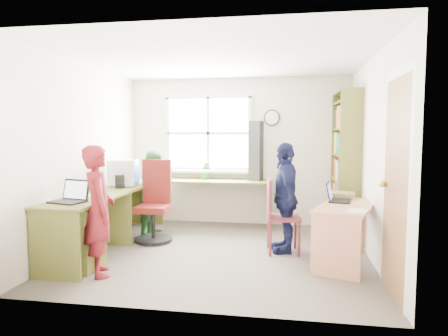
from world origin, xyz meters
name	(u,v)px	position (x,y,z in m)	size (l,w,h in m)	color
room	(223,156)	(0.01, 0.10, 1.22)	(3.64, 3.44, 2.44)	#4A433A
l_desk	(113,218)	(-1.31, -0.28, 0.46)	(2.38, 2.95, 0.75)	brown
right_desk	(346,221)	(1.49, -0.15, 0.49)	(0.89, 1.29, 0.68)	tan
bookshelf	(345,167)	(1.65, 1.19, 1.00)	(0.30, 1.02, 2.10)	brown
swivel_chair	(155,206)	(-1.01, 0.44, 0.48)	(0.54, 0.54, 1.13)	black
wooden_chair	(278,213)	(0.70, 0.14, 0.51)	(0.45, 0.45, 0.94)	maroon
crt_monitor	(123,173)	(-1.50, 0.51, 0.94)	(0.42, 0.38, 0.37)	silver
laptop_left	(71,197)	(-1.52, -0.85, 0.81)	(0.41, 0.37, 0.24)	black
laptop_right	(336,197)	(1.40, 0.07, 0.74)	(0.34, 0.38, 0.23)	black
speaker_a	(120,182)	(-1.45, 0.27, 0.84)	(0.10, 0.10, 0.18)	black
speaker_b	(132,178)	(-1.47, 0.76, 0.84)	(0.11, 0.11, 0.18)	black
cd_tower	(256,151)	(0.32, 1.46, 1.22)	(0.23, 0.22, 0.94)	black
game_box	(342,195)	(1.51, 0.40, 0.71)	(0.37, 0.37, 0.06)	red
paper_a	(95,194)	(-1.51, -0.31, 0.75)	(0.21, 0.29, 0.00)	silver
paper_b	(357,211)	(1.55, -0.51, 0.68)	(0.27, 0.32, 0.00)	silver
potted_plant	(205,171)	(-0.51, 1.47, 0.89)	(0.15, 0.12, 0.28)	#317C3C
person_red	(99,211)	(-1.14, -0.97, 0.69)	(0.50, 0.33, 1.38)	maroon
person_green	(155,193)	(-1.12, 0.77, 0.62)	(0.60, 0.47, 1.24)	#2D7234
person_navy	(285,197)	(0.79, 0.19, 0.69)	(0.81, 0.34, 1.39)	#12183B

